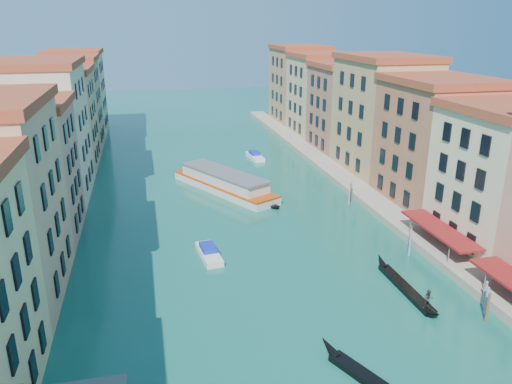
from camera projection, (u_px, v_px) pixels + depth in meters
left_bank_palazzos at (36, 145)px, 70.10m from camera, size 12.80×128.40×21.00m
right_bank_palazzos at (398, 127)px, 82.16m from camera, size 12.80×128.40×21.00m
quay at (350, 184)px, 83.47m from camera, size 4.00×140.00×1.00m
mooring_poles_right at (468, 288)px, 49.20m from camera, size 1.44×54.24×3.20m
vaporetto_far at (224, 182)px, 81.07m from camera, size 14.72×21.67×3.26m
gondola_right at (407, 287)px, 50.86m from camera, size 1.24×12.95×2.59m
gondola_far at (260, 199)px, 76.86m from camera, size 4.69×10.32×1.53m
motorboat_mid at (209, 252)px, 58.55m from camera, size 2.62×6.43×1.30m
motorboat_far at (255, 156)px, 100.68m from camera, size 2.64×6.78×1.37m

